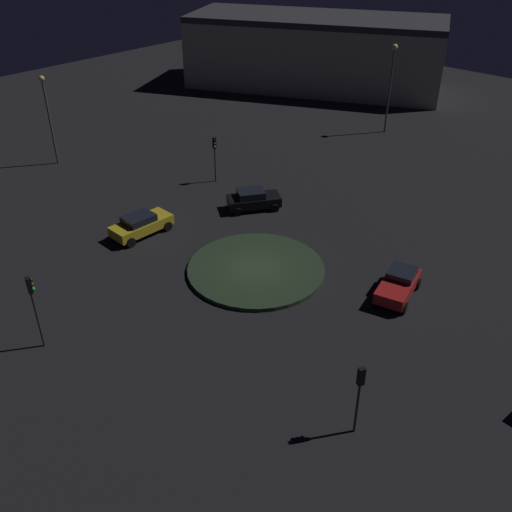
{
  "coord_description": "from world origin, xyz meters",
  "views": [
    {
      "loc": [
        -20.77,
        22.77,
        20.41
      ],
      "look_at": [
        0.0,
        0.0,
        1.11
      ],
      "focal_mm": 40.26,
      "sensor_mm": 36.0,
      "label": 1
    }
  ],
  "objects_px": {
    "traffic_light_southeast": "(215,151)",
    "store_building": "(315,52)",
    "car_black": "(253,199)",
    "car_red": "(398,284)",
    "streetlamp_east": "(48,109)",
    "car_yellow": "(141,224)",
    "streetlamp_south": "(392,72)",
    "traffic_light_north": "(33,299)",
    "traffic_light_northwest": "(359,387)"
  },
  "relations": [
    {
      "from": "car_black",
      "to": "streetlamp_east",
      "type": "bearing_deg",
      "value": 140.19
    },
    {
      "from": "traffic_light_southeast",
      "to": "traffic_light_north",
      "type": "xyz_separation_m",
      "value": [
        -8.31,
        20.89,
        0.37
      ]
    },
    {
      "from": "car_black",
      "to": "store_building",
      "type": "distance_m",
      "value": 34.92
    },
    {
      "from": "car_yellow",
      "to": "streetlamp_south",
      "type": "height_order",
      "value": "streetlamp_south"
    },
    {
      "from": "streetlamp_east",
      "to": "store_building",
      "type": "xyz_separation_m",
      "value": [
        -1.82,
        -35.46,
        -0.73
      ]
    },
    {
      "from": "car_yellow",
      "to": "car_red",
      "type": "distance_m",
      "value": 18.22
    },
    {
      "from": "traffic_light_southeast",
      "to": "streetlamp_east",
      "type": "relative_size",
      "value": 0.49
    },
    {
      "from": "streetlamp_south",
      "to": "traffic_light_northwest",
      "type": "bearing_deg",
      "value": 119.65
    },
    {
      "from": "car_yellow",
      "to": "traffic_light_north",
      "type": "height_order",
      "value": "traffic_light_north"
    },
    {
      "from": "car_red",
      "to": "traffic_light_north",
      "type": "height_order",
      "value": "traffic_light_north"
    },
    {
      "from": "car_red",
      "to": "traffic_light_north",
      "type": "distance_m",
      "value": 20.54
    },
    {
      "from": "traffic_light_northwest",
      "to": "streetlamp_south",
      "type": "xyz_separation_m",
      "value": [
        19.74,
        -34.68,
        3.29
      ]
    },
    {
      "from": "streetlamp_east",
      "to": "store_building",
      "type": "height_order",
      "value": "store_building"
    },
    {
      "from": "streetlamp_south",
      "to": "streetlamp_east",
      "type": "relative_size",
      "value": 1.11
    },
    {
      "from": "car_red",
      "to": "streetlamp_south",
      "type": "relative_size",
      "value": 0.49
    },
    {
      "from": "traffic_light_southeast",
      "to": "streetlamp_east",
      "type": "height_order",
      "value": "streetlamp_east"
    },
    {
      "from": "car_black",
      "to": "car_red",
      "type": "xyz_separation_m",
      "value": [
        -14.1,
        2.48,
        -0.03
      ]
    },
    {
      "from": "traffic_light_north",
      "to": "car_black",
      "type": "bearing_deg",
      "value": 22.43
    },
    {
      "from": "traffic_light_southeast",
      "to": "traffic_light_northwest",
      "type": "bearing_deg",
      "value": 2.34
    },
    {
      "from": "car_red",
      "to": "store_building",
      "type": "bearing_deg",
      "value": -149.35
    },
    {
      "from": "traffic_light_north",
      "to": "store_building",
      "type": "bearing_deg",
      "value": 36.8
    },
    {
      "from": "traffic_light_southeast",
      "to": "streetlamp_east",
      "type": "distance_m",
      "value": 15.2
    },
    {
      "from": "car_yellow",
      "to": "car_red",
      "type": "xyz_separation_m",
      "value": [
        -17.27,
        -5.8,
        -0.04
      ]
    },
    {
      "from": "car_yellow",
      "to": "traffic_light_southeast",
      "type": "height_order",
      "value": "traffic_light_southeast"
    },
    {
      "from": "car_black",
      "to": "streetlamp_east",
      "type": "height_order",
      "value": "streetlamp_east"
    },
    {
      "from": "car_yellow",
      "to": "streetlamp_south",
      "type": "relative_size",
      "value": 0.52
    },
    {
      "from": "car_yellow",
      "to": "car_black",
      "type": "distance_m",
      "value": 8.87
    },
    {
      "from": "traffic_light_north",
      "to": "traffic_light_northwest",
      "type": "xyz_separation_m",
      "value": [
        -15.54,
        -6.34,
        -0.41
      ]
    },
    {
      "from": "streetlamp_east",
      "to": "traffic_light_southeast",
      "type": "bearing_deg",
      "value": -152.66
    },
    {
      "from": "store_building",
      "to": "streetlamp_south",
      "type": "bearing_deg",
      "value": 126.05
    },
    {
      "from": "car_red",
      "to": "streetlamp_south",
      "type": "distance_m",
      "value": 29.35
    },
    {
      "from": "car_red",
      "to": "car_black",
      "type": "bearing_deg",
      "value": -113.25
    },
    {
      "from": "car_red",
      "to": "traffic_light_southeast",
      "type": "xyz_separation_m",
      "value": [
        19.86,
        -4.07,
        1.98
      ]
    },
    {
      "from": "traffic_light_southeast",
      "to": "store_building",
      "type": "bearing_deg",
      "value": 145.73
    },
    {
      "from": "car_yellow",
      "to": "car_black",
      "type": "relative_size",
      "value": 1.04
    },
    {
      "from": "streetlamp_east",
      "to": "car_red",
      "type": "bearing_deg",
      "value": -175.12
    },
    {
      "from": "store_building",
      "to": "car_black",
      "type": "bearing_deg",
      "value": 94.21
    },
    {
      "from": "streetlamp_south",
      "to": "traffic_light_southeast",
      "type": "bearing_deg",
      "value": 78.47
    },
    {
      "from": "car_yellow",
      "to": "traffic_light_southeast",
      "type": "relative_size",
      "value": 1.16
    },
    {
      "from": "car_yellow",
      "to": "traffic_light_northwest",
      "type": "bearing_deg",
      "value": -100.4
    },
    {
      "from": "car_black",
      "to": "streetlamp_south",
      "type": "relative_size",
      "value": 0.5
    },
    {
      "from": "car_black",
      "to": "car_red",
      "type": "distance_m",
      "value": 14.31
    },
    {
      "from": "streetlamp_south",
      "to": "store_building",
      "type": "distance_m",
      "value": 17.85
    },
    {
      "from": "traffic_light_northwest",
      "to": "traffic_light_southeast",
      "type": "bearing_deg",
      "value": -2.41
    },
    {
      "from": "car_black",
      "to": "streetlamp_south",
      "type": "height_order",
      "value": "streetlamp_south"
    },
    {
      "from": "streetlamp_south",
      "to": "streetlamp_east",
      "type": "bearing_deg",
      "value": 57.14
    },
    {
      "from": "traffic_light_southeast",
      "to": "streetlamp_east",
      "type": "xyz_separation_m",
      "value": [
        13.36,
        6.91,
        2.21
      ]
    },
    {
      "from": "car_yellow",
      "to": "store_building",
      "type": "distance_m",
      "value": 41.08
    },
    {
      "from": "traffic_light_north",
      "to": "store_building",
      "type": "relative_size",
      "value": 0.14
    },
    {
      "from": "car_black",
      "to": "store_building",
      "type": "bearing_deg",
      "value": 64.52
    }
  ]
}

